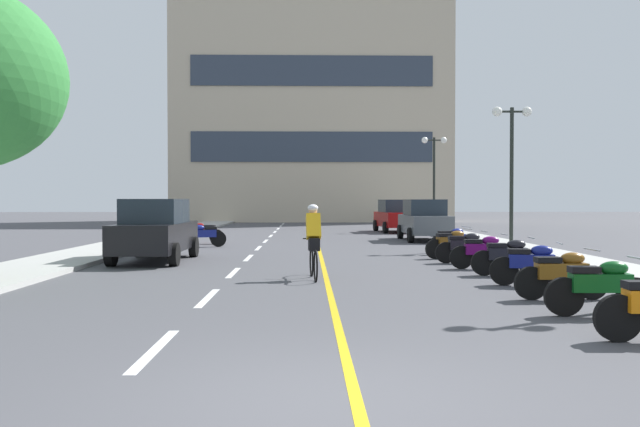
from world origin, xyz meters
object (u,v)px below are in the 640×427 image
object	(u,v)px
parked_car_mid	(424,220)
motorcycle_1	(601,286)
cyclist_rider	(313,240)
motorcycle_5	(483,251)
motorcycle_8	(452,240)
motorcycle_2	(562,273)
motorcycle_3	(532,263)
parked_car_far	(395,216)
street_lamp_mid	(512,144)
motorcycle_7	(452,243)
motorcycle_4	(508,256)
motorcycle_10	(203,232)
motorcycle_9	(204,235)
street_lamp_far	(434,162)
parked_car_near	(155,230)
motorcycle_6	(465,247)

from	to	relation	value
parked_car_mid	motorcycle_1	xyz separation A→B (m)	(-0.68, -18.23, -0.44)
parked_car_mid	cyclist_rider	xyz separation A→B (m)	(-5.04, -13.50, -0.03)
motorcycle_5	motorcycle_8	world-z (taller)	same
motorcycle_5	motorcycle_8	distance (m)	4.52
motorcycle_2	parked_car_mid	bearing A→B (deg)	87.85
motorcycle_1	motorcycle_3	xyz separation A→B (m)	(0.16, 3.41, 0.00)
parked_car_far	cyclist_rider	xyz separation A→B (m)	(-4.80, -20.93, -0.03)
street_lamp_mid	motorcycle_7	distance (m)	5.99
motorcycle_4	motorcycle_5	distance (m)	1.48
motorcycle_10	motorcycle_8	bearing A→B (deg)	-29.56
parked_car_far	motorcycle_10	xyz separation A→B (m)	(-9.18, -9.34, -0.44)
street_lamp_mid	motorcycle_9	distance (m)	11.98
cyclist_rider	motorcycle_7	bearing A→B (deg)	49.04
motorcycle_2	cyclist_rider	distance (m)	5.42
street_lamp_mid	motorcycle_1	bearing A→B (deg)	-102.57
parked_car_mid	motorcycle_2	bearing A→B (deg)	-92.15
motorcycle_7	motorcycle_10	bearing A→B (deg)	142.52
parked_car_far	motorcycle_7	bearing A→B (deg)	-91.82
motorcycle_1	motorcycle_4	distance (m)	5.21
motorcycle_9	street_lamp_far	bearing A→B (deg)	47.49
parked_car_mid	parked_car_near	bearing A→B (deg)	-135.98
street_lamp_mid	motorcycle_7	size ratio (longest dim) A/B	3.04
motorcycle_6	motorcycle_10	size ratio (longest dim) A/B	1.01
parked_car_mid	motorcycle_9	bearing A→B (deg)	-157.58
parked_car_mid	motorcycle_10	world-z (taller)	parked_car_mid
cyclist_rider	motorcycle_3	bearing A→B (deg)	-16.30
motorcycle_7	street_lamp_far	bearing A→B (deg)	80.39
parked_car_near	motorcycle_6	world-z (taller)	parked_car_near
motorcycle_2	motorcycle_7	size ratio (longest dim) A/B	1.02
motorcycle_1	motorcycle_4	bearing A→B (deg)	87.47
street_lamp_mid	motorcycle_2	xyz separation A→B (m)	(-2.96, -11.92, -3.38)
motorcycle_7	motorcycle_1	bearing A→B (deg)	-89.57
motorcycle_10	cyclist_rider	distance (m)	12.40
street_lamp_far	motorcycle_5	distance (m)	20.56
cyclist_rider	motorcycle_1	bearing A→B (deg)	-47.34
parked_car_mid	motorcycle_5	xyz separation A→B (m)	(-0.62, -11.55, -0.44)
motorcycle_1	motorcycle_2	distance (m)	1.62
motorcycle_2	motorcycle_10	size ratio (longest dim) A/B	1.01
parked_car_near	motorcycle_9	distance (m)	5.57
parked_car_near	street_lamp_far	bearing A→B (deg)	56.57
parked_car_mid	motorcycle_4	world-z (taller)	parked_car_mid
parked_car_near	motorcycle_3	distance (m)	10.65
motorcycle_5	cyclist_rider	size ratio (longest dim) A/B	0.96
cyclist_rider	parked_car_far	bearing A→B (deg)	77.09
parked_car_near	motorcycle_4	distance (m)	9.91
motorcycle_5	motorcycle_4	bearing A→B (deg)	-83.25
street_lamp_mid	motorcycle_4	size ratio (longest dim) A/B	2.99
motorcycle_2	motorcycle_8	size ratio (longest dim) A/B	1.03
street_lamp_mid	motorcycle_5	size ratio (longest dim) A/B	2.99
motorcycle_7	motorcycle_9	distance (m)	9.64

